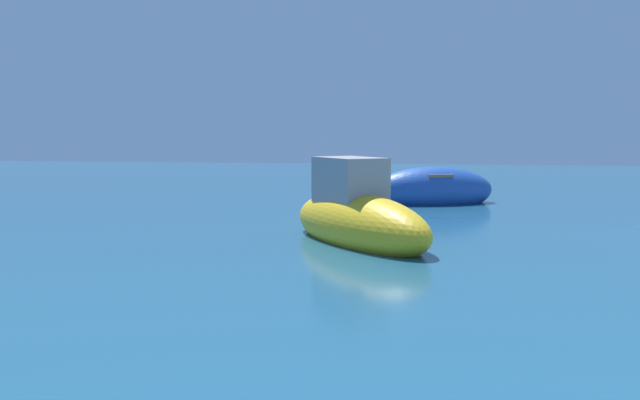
# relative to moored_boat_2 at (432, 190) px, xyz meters

# --- Properties ---
(moored_boat_2) EXTENTS (4.04, 2.89, 1.39)m
(moored_boat_2) POSITION_rel_moored_boat_2_xyz_m (0.00, 0.00, 0.00)
(moored_boat_2) COLOR #1E479E
(moored_boat_2) RESTS_ON ground
(moored_boat_4) EXTENTS (3.68, 4.31, 1.89)m
(moored_boat_4) POSITION_rel_moored_boat_2_xyz_m (-1.41, -7.46, 0.07)
(moored_boat_4) COLOR gold
(moored_boat_4) RESTS_ON ground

